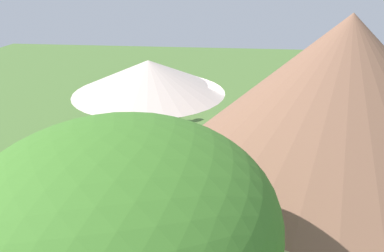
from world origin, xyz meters
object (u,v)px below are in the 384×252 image
patio_chair_west_end (156,171)px  striped_lounge_chair (198,133)px  shade_umbrella (149,77)px  zebra_by_umbrella (139,101)px  thatched_hut (332,138)px  patio_chair_near_hut (141,134)px  guest_behind_table (148,167)px  zebra_nearest_camera (274,133)px  guest_beside_umbrella (187,165)px  acacia_tree_far_lawn (122,220)px  standing_watcher (293,96)px  patio_dining_table (152,146)px

patio_chair_west_end → striped_lounge_chair: patio_chair_west_end is taller
shade_umbrella → zebra_by_umbrella: bearing=-69.0°
thatched_hut → shade_umbrella: size_ratio=1.28×
patio_chair_near_hut → guest_behind_table: bearing=78.3°
thatched_hut → zebra_nearest_camera: (0.42, -4.03, -1.71)m
guest_beside_umbrella → acacia_tree_far_lawn: bearing=118.0°
guest_beside_umbrella → standing_watcher: standing_watcher is taller
guest_beside_umbrella → striped_lounge_chair: guest_beside_umbrella is taller
standing_watcher → guest_beside_umbrella: bearing=121.6°
patio_dining_table → patio_chair_near_hut: 1.26m
patio_chair_near_hut → patio_chair_west_end: bearing=84.1°
shade_umbrella → patio_chair_west_end: (-0.37, 1.19, -2.22)m
guest_beside_umbrella → acacia_tree_far_lawn: 5.49m
guest_beside_umbrella → zebra_by_umbrella: guest_beside_umbrella is taller
zebra_nearest_camera → acacia_tree_far_lawn: size_ratio=0.56×
shade_umbrella → striped_lounge_chair: size_ratio=4.63×
striped_lounge_chair → patio_chair_near_hut: bearing=-138.7°
shade_umbrella → zebra_by_umbrella: 3.44m
thatched_hut → standing_watcher: size_ratio=3.12×
patio_dining_table → shade_umbrella: bearing=-45.0°
acacia_tree_far_lawn → zebra_by_umbrella: bearing=-75.8°
guest_behind_table → zebra_by_umbrella: size_ratio=0.92×
patio_chair_near_hut → zebra_nearest_camera: bearing=146.0°
shade_umbrella → patio_chair_near_hut: bearing=-61.0°
guest_behind_table → acacia_tree_far_lawn: (-1.01, 4.82, 2.28)m
shade_umbrella → guest_beside_umbrella: bearing=127.2°
patio_chair_west_end → guest_behind_table: (0.07, 0.62, 0.46)m
standing_watcher → patio_dining_table: bearing=103.7°
shade_umbrella → patio_dining_table: (-0.00, 0.00, -2.08)m
shade_umbrella → patio_chair_near_hut: shade_umbrella is taller
guest_beside_umbrella → patio_chair_west_end: bearing=0.3°
shade_umbrella → acacia_tree_far_lawn: 6.78m
thatched_hut → shade_umbrella: 5.19m
thatched_hut → zebra_nearest_camera: bearing=-84.0°
guest_beside_umbrella → guest_behind_table: (0.94, 0.18, -0.01)m
shade_umbrella → guest_behind_table: size_ratio=2.54×
guest_behind_table → zebra_nearest_camera: bearing=171.8°
shade_umbrella → standing_watcher: shade_umbrella is taller
zebra_by_umbrella → thatched_hut: bearing=-8.1°
guest_beside_umbrella → zebra_nearest_camera: size_ratio=0.72×
guest_beside_umbrella → striped_lounge_chair: 3.67m
acacia_tree_far_lawn → guest_behind_table: bearing=-78.2°
shade_umbrella → patio_chair_near_hut: size_ratio=4.62×
thatched_hut → patio_dining_table: size_ratio=3.61×
thatched_hut → shade_umbrella: (4.00, -3.31, 0.10)m
guest_beside_umbrella → patio_dining_table: bearing=-25.5°
zebra_by_umbrella → shade_umbrella: bearing=-26.8°
patio_chair_near_hut → acacia_tree_far_lawn: size_ratio=0.22×
guest_behind_table → striped_lounge_chair: guest_behind_table is taller
guest_behind_table → thatched_hut: bearing=112.1°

